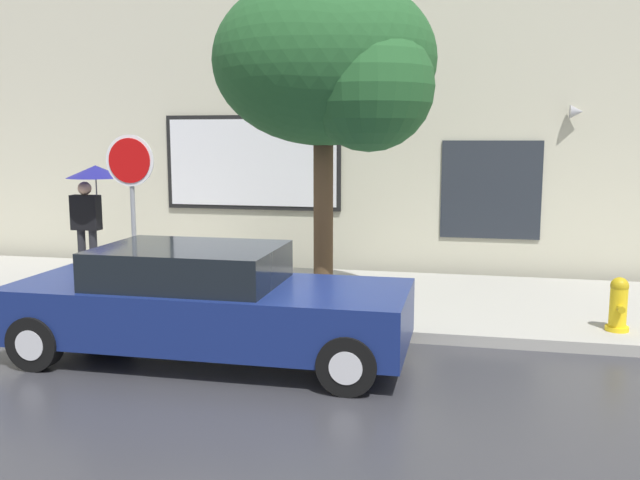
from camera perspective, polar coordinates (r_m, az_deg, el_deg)
ground_plane at (r=8.47m, az=-4.97°, el=-9.76°), size 60.00×60.00×0.00m
sidewalk at (r=11.24m, az=-0.43°, el=-4.73°), size 20.00×4.00×0.15m
building_facade at (r=13.42m, az=1.91°, el=12.06°), size 20.00×0.67×7.00m
parked_car at (r=8.37m, az=-9.46°, el=-5.22°), size 4.74×1.85×1.37m
fire_hydrant at (r=9.77m, az=23.57°, el=-4.96°), size 0.30×0.44×0.71m
pedestrian_with_umbrella at (r=12.74m, az=-18.40°, el=4.05°), size 1.01×1.01×2.02m
street_tree at (r=9.83m, az=1.05°, el=14.20°), size 3.17×2.70×4.77m
stop_sign at (r=10.55m, az=-15.43°, el=4.39°), size 0.76×0.10×2.55m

